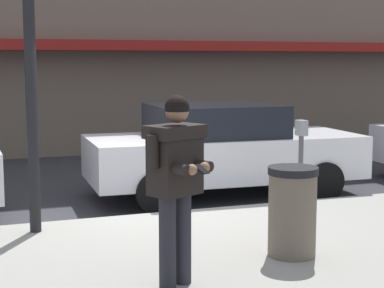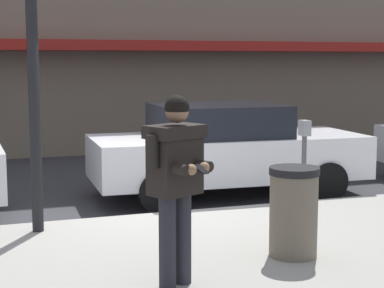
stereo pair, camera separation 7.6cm
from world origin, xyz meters
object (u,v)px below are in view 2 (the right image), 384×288
Objects in this scene: man_texting_on_phone at (176,170)px; trash_bin at (294,211)px; parking_meter at (304,151)px; parked_sedan_mid at (226,149)px.

trash_bin is at bearing 17.61° from man_texting_on_phone.
trash_bin is at bearing -121.67° from parking_meter.
man_texting_on_phone is (-2.22, -4.21, 0.46)m from parked_sedan_mid.
parked_sedan_mid is at bearing 78.92° from trash_bin.
trash_bin is (-1.24, -2.01, -0.34)m from parking_meter.
parking_meter is at bearing -73.53° from parked_sedan_mid.
man_texting_on_phone is 1.68m from trash_bin.
parking_meter is 1.30× the size of trash_bin.
trash_bin is (1.49, 0.47, -0.62)m from man_texting_on_phone.
parked_sedan_mid is 2.53× the size of man_texting_on_phone.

